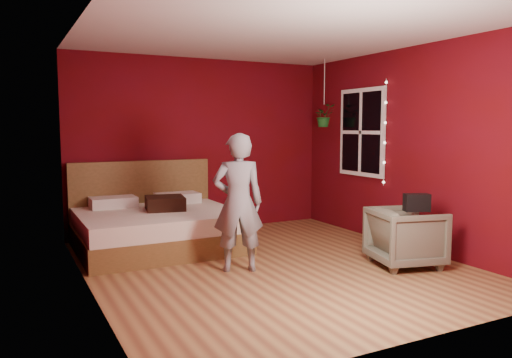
# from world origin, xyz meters

# --- Properties ---
(floor) EXTENTS (4.50, 4.50, 0.00)m
(floor) POSITION_xyz_m (0.00, 0.00, 0.00)
(floor) COLOR olive
(floor) RESTS_ON ground
(room_walls) EXTENTS (4.04, 4.54, 2.62)m
(room_walls) POSITION_xyz_m (0.00, 0.00, 1.68)
(room_walls) COLOR #580916
(room_walls) RESTS_ON ground
(window) EXTENTS (0.05, 0.97, 1.27)m
(window) POSITION_xyz_m (1.97, 0.90, 1.50)
(window) COLOR white
(window) RESTS_ON room_walls
(fairy_lights) EXTENTS (0.04, 0.04, 1.45)m
(fairy_lights) POSITION_xyz_m (1.94, 0.38, 1.50)
(fairy_lights) COLOR silver
(fairy_lights) RESTS_ON room_walls
(bed) EXTENTS (2.00, 1.70, 1.10)m
(bed) POSITION_xyz_m (-0.95, 1.44, 0.29)
(bed) COLOR brown
(bed) RESTS_ON ground
(person) EXTENTS (0.64, 0.52, 1.51)m
(person) POSITION_xyz_m (-0.44, 0.00, 0.76)
(person) COLOR gray
(person) RESTS_ON ground
(armchair) EXTENTS (0.88, 0.87, 0.67)m
(armchair) POSITION_xyz_m (1.34, -0.70, 0.33)
(armchair) COLOR #5E5B4A
(armchair) RESTS_ON ground
(handbag) EXTENTS (0.30, 0.23, 0.19)m
(handbag) POSITION_xyz_m (1.29, -0.90, 0.76)
(handbag) COLOR black
(handbag) RESTS_ON armchair
(throw_pillow) EXTENTS (0.56, 0.56, 0.17)m
(throw_pillow) POSITION_xyz_m (-0.83, 1.42, 0.59)
(throw_pillow) COLOR black
(throw_pillow) RESTS_ON bed
(hanging_plant) EXTENTS (0.33, 0.30, 1.02)m
(hanging_plant) POSITION_xyz_m (1.71, 1.49, 1.75)
(hanging_plant) COLOR silver
(hanging_plant) RESTS_ON room_walls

